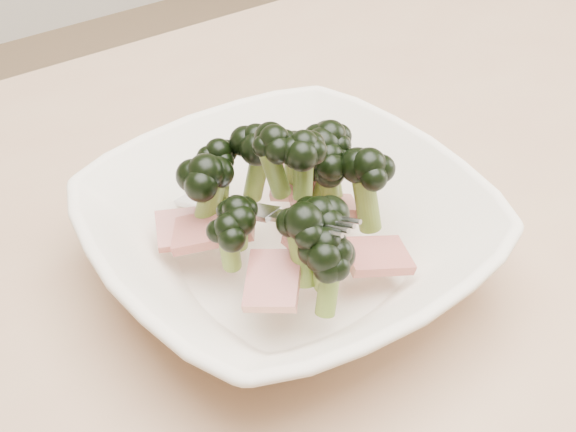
% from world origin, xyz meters
% --- Properties ---
extents(dining_table, '(1.20, 0.80, 0.75)m').
position_xyz_m(dining_table, '(0.00, 0.00, 0.65)').
color(dining_table, tan).
rests_on(dining_table, ground).
extents(broccoli_dish, '(0.27, 0.27, 0.12)m').
position_xyz_m(broccoli_dish, '(-0.08, 0.03, 0.79)').
color(broccoli_dish, white).
rests_on(broccoli_dish, dining_table).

